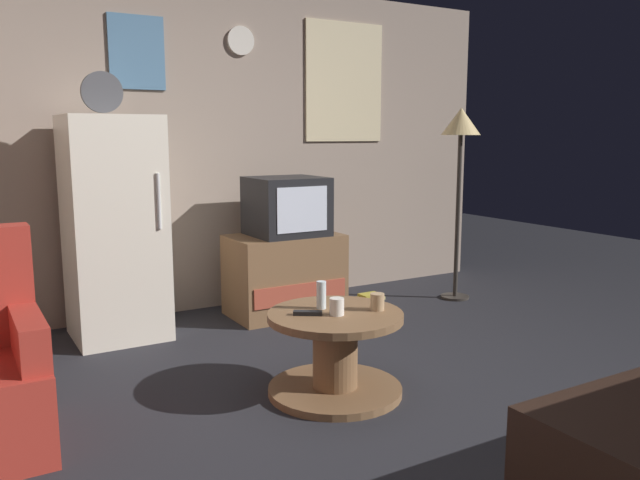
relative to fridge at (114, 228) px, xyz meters
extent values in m
plane|color=#232328|center=(0.88, -2.01, -0.75)|extent=(12.00, 12.00, 0.00)
cube|color=gray|center=(0.88, 0.44, 0.51)|extent=(5.20, 0.10, 2.53)
cube|color=beige|center=(2.07, 0.38, 1.06)|extent=(0.76, 0.02, 1.00)
cube|color=teal|center=(0.31, 0.38, 1.20)|extent=(0.40, 0.02, 0.52)
cylinder|color=silver|center=(1.11, 0.38, 1.34)|extent=(0.22, 0.03, 0.22)
cube|color=silver|center=(0.00, 0.00, 0.00)|extent=(0.60, 0.60, 1.50)
cylinder|color=silver|center=(0.22, -0.30, 0.20)|extent=(0.02, 0.02, 0.36)
cylinder|color=#4C4C51|center=(-0.05, -0.08, 0.89)|extent=(0.26, 0.04, 0.26)
cube|color=brown|center=(1.24, -0.08, -0.45)|extent=(0.84, 0.52, 0.62)
cube|color=#AD4733|center=(1.24, -0.35, -0.54)|extent=(0.76, 0.01, 0.15)
cube|color=black|center=(1.26, -0.08, 0.08)|extent=(0.54, 0.50, 0.44)
cube|color=silver|center=(1.26, -0.33, 0.08)|extent=(0.41, 0.01, 0.33)
cylinder|color=#332D28|center=(2.71, -0.39, -0.74)|extent=(0.24, 0.24, 0.02)
cylinder|color=#332D28|center=(2.71, -0.39, -0.05)|extent=(0.04, 0.04, 1.40)
cone|color=#F2D18C|center=(2.71, -0.39, 0.73)|extent=(0.32, 0.32, 0.22)
cylinder|color=brown|center=(0.76, -1.60, -0.73)|extent=(0.72, 0.72, 0.04)
cylinder|color=brown|center=(0.76, -1.60, -0.53)|extent=(0.24, 0.24, 0.41)
cylinder|color=brown|center=(0.76, -1.60, -0.33)|extent=(0.72, 0.72, 0.04)
cylinder|color=silver|center=(0.74, -1.49, -0.23)|extent=(0.05, 0.05, 0.15)
cylinder|color=silver|center=(0.74, -1.64, -0.26)|extent=(0.08, 0.08, 0.09)
cylinder|color=tan|center=(0.98, -1.67, -0.26)|extent=(0.08, 0.08, 0.09)
cube|color=black|center=(0.61, -1.57, -0.29)|extent=(0.15, 0.12, 0.02)
cube|color=#A52D23|center=(-0.70, -1.37, -0.25)|extent=(0.12, 0.60, 0.20)
cube|color=#A36870|center=(1.92, -0.27, -0.74)|extent=(0.20, 0.16, 0.02)
cube|color=#7C9661|center=(1.92, -0.27, -0.72)|extent=(0.20, 0.17, 0.02)
cube|color=tan|center=(1.92, -0.27, -0.70)|extent=(0.18, 0.12, 0.02)
cube|color=tan|center=(1.92, -0.27, -0.68)|extent=(0.20, 0.13, 0.03)
cube|color=gold|center=(1.92, -0.27, -0.65)|extent=(0.16, 0.13, 0.02)
camera|label=1|loc=(-0.96, -4.37, 0.62)|focal=35.94mm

